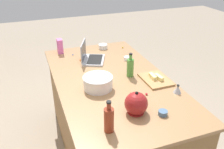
# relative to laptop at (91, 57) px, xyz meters

# --- Properties ---
(ground_plane) EXTENTS (12.00, 12.00, 0.00)m
(ground_plane) POSITION_rel_laptop_xyz_m (-0.49, -0.08, -0.95)
(ground_plane) COLOR gray
(island_counter) EXTENTS (1.91, 1.06, 0.90)m
(island_counter) POSITION_rel_laptop_xyz_m (-0.49, -0.08, -0.50)
(island_counter) COLOR olive
(island_counter) RESTS_ON ground
(laptop) EXTENTS (0.37, 0.33, 0.22)m
(laptop) POSITION_rel_laptop_xyz_m (0.00, 0.00, 0.00)
(laptop) COLOR #B7B7BC
(laptop) RESTS_ON island_counter
(mixing_bowl_large) EXTENTS (0.27, 0.27, 0.12)m
(mixing_bowl_large) POSITION_rel_laptop_xyz_m (-0.61, 0.10, 0.02)
(mixing_bowl_large) COLOR white
(mixing_bowl_large) RESTS_ON island_counter
(bottle_soy) EXTENTS (0.07, 0.07, 0.24)m
(bottle_soy) POSITION_rel_laptop_xyz_m (-1.18, 0.20, 0.05)
(bottle_soy) COLOR maroon
(bottle_soy) RESTS_ON island_counter
(bottle_olive) EXTENTS (0.07, 0.07, 0.24)m
(bottle_olive) POSITION_rel_laptop_xyz_m (-0.49, -0.27, 0.05)
(bottle_olive) COLOR #4C8C38
(bottle_olive) RESTS_ON island_counter
(kettle) EXTENTS (0.21, 0.18, 0.20)m
(kettle) POSITION_rel_laptop_xyz_m (-1.05, -0.06, 0.03)
(kettle) COLOR maroon
(kettle) RESTS_ON island_counter
(cutting_board) EXTENTS (0.32, 0.24, 0.02)m
(cutting_board) POSITION_rel_laptop_xyz_m (-0.65, -0.46, -0.04)
(cutting_board) COLOR #AD7F4C
(cutting_board) RESTS_ON island_counter
(butter_stick_left) EXTENTS (0.11, 0.05, 0.04)m
(butter_stick_left) POSITION_rel_laptop_xyz_m (-0.67, -0.48, -0.01)
(butter_stick_left) COLOR #F4E58C
(butter_stick_left) RESTS_ON cutting_board
(butter_stick_right) EXTENTS (0.11, 0.04, 0.04)m
(butter_stick_right) POSITION_rel_laptop_xyz_m (-0.63, -0.44, -0.01)
(butter_stick_right) COLOR #F4E58C
(butter_stick_right) RESTS_ON cutting_board
(ramekin_small) EXTENTS (0.11, 0.11, 0.05)m
(ramekin_small) POSITION_rel_laptop_xyz_m (0.31, -0.25, -0.02)
(ramekin_small) COLOR white
(ramekin_small) RESTS_ON island_counter
(ramekin_medium) EXTENTS (0.07, 0.07, 0.04)m
(ramekin_medium) POSITION_rel_laptop_xyz_m (-0.12, -0.39, -0.03)
(ramekin_medium) COLOR white
(ramekin_medium) RESTS_ON island_counter
(ramekin_wide) EXTENTS (0.07, 0.07, 0.04)m
(ramekin_wide) POSITION_rel_laptop_xyz_m (-1.15, -0.24, -0.03)
(ramekin_wide) COLOR slate
(ramekin_wide) RESTS_ON island_counter
(kitchen_timer) EXTENTS (0.07, 0.07, 0.08)m
(kitchen_timer) POSITION_rel_laptop_xyz_m (-0.92, -0.53, -0.01)
(kitchen_timer) COLOR #B2B2B7
(kitchen_timer) RESTS_ON island_counter
(candy_bag) EXTENTS (0.09, 0.06, 0.17)m
(candy_bag) POSITION_rel_laptop_xyz_m (0.35, 0.28, 0.04)
(candy_bag) COLOR pink
(candy_bag) RESTS_ON island_counter
(candy_0) EXTENTS (0.02, 0.02, 0.02)m
(candy_0) POSITION_rel_laptop_xyz_m (0.23, -0.48, -0.04)
(candy_0) COLOR yellow
(candy_0) RESTS_ON island_counter
(candy_1) EXTENTS (0.02, 0.02, 0.02)m
(candy_1) POSITION_rel_laptop_xyz_m (-0.86, -0.26, -0.04)
(candy_1) COLOR red
(candy_1) RESTS_ON island_counter
(candy_2) EXTENTS (0.01, 0.01, 0.01)m
(candy_2) POSITION_rel_laptop_xyz_m (0.22, 0.15, -0.04)
(candy_2) COLOR blue
(candy_2) RESTS_ON island_counter
(candy_3) EXTENTS (0.02, 0.02, 0.02)m
(candy_3) POSITION_rel_laptop_xyz_m (-0.44, -0.08, -0.04)
(candy_3) COLOR green
(candy_3) RESTS_ON island_counter
(candy_4) EXTENTS (0.02, 0.02, 0.02)m
(candy_4) POSITION_rel_laptop_xyz_m (0.03, 0.11, -0.04)
(candy_4) COLOR orange
(candy_4) RESTS_ON island_counter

